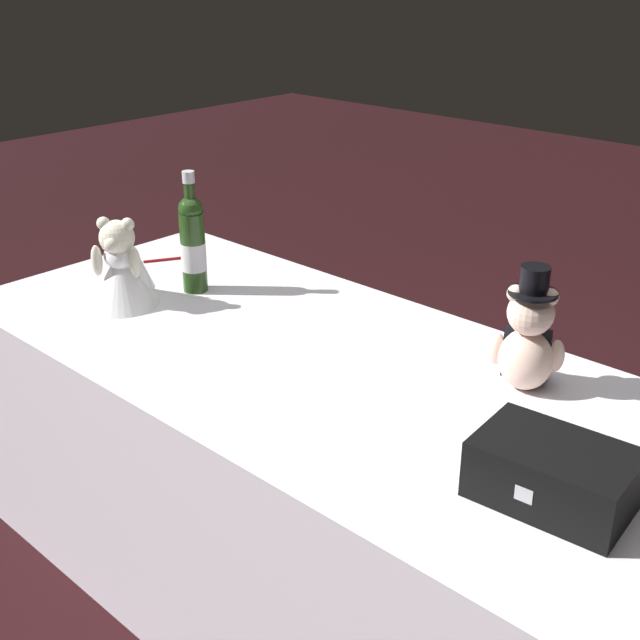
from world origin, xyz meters
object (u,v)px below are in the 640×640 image
at_px(champagne_bottle, 193,242).
at_px(signing_pen, 167,259).
at_px(gift_case_black, 553,474).
at_px(teddy_bear_groom, 528,340).
at_px(teddy_bear_bride, 122,267).

relative_size(champagne_bottle, signing_pen, 2.65).
distance_m(champagne_bottle, gift_case_black, 1.22).
distance_m(teddy_bear_groom, gift_case_black, 0.42).
xyz_separation_m(teddy_bear_groom, signing_pen, (-1.21, -0.04, -0.11)).
height_order(champagne_bottle, signing_pen, champagne_bottle).
bearing_deg(signing_pen, gift_case_black, -11.39).
xyz_separation_m(teddy_bear_groom, teddy_bear_bride, (-1.03, -0.32, -0.01)).
relative_size(teddy_bear_bride, gift_case_black, 0.88).
bearing_deg(signing_pen, champagne_bottle, -20.47).
relative_size(teddy_bear_bride, champagne_bottle, 0.72).
bearing_deg(signing_pen, teddy_bear_bride, -57.07).
distance_m(champagne_bottle, signing_pen, 0.30).
xyz_separation_m(signing_pen, gift_case_black, (1.45, -0.29, 0.05)).
bearing_deg(teddy_bear_groom, signing_pen, -178.13).
bearing_deg(gift_case_black, signing_pen, 168.61).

